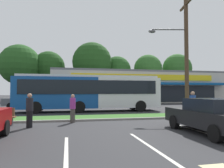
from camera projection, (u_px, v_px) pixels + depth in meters
grass_median at (151, 116)px, 15.01m from camera, size 56.00×2.20×0.12m
curb_lip at (158, 118)px, 13.82m from camera, size 56.00×0.24×0.12m
parking_stripe_0 at (66, 156)px, 5.89m from camera, size 0.12×4.80×0.01m
parking_stripe_1 at (154, 149)px, 6.59m from camera, size 0.12×4.80×0.01m
parking_stripe_2 at (206, 133)px, 9.07m from camera, size 0.12×4.80×0.01m
storefront_building at (135, 87)px, 37.02m from camera, size 28.04×11.71×5.18m
tree_left at (20, 65)px, 40.19m from camera, size 7.67×7.67×10.77m
tree_mid_left at (49, 67)px, 42.57m from camera, size 6.37×6.37×9.94m
tree_mid at (92, 62)px, 44.12m from camera, size 8.18×8.18×12.10m
tree_mid_right at (117, 70)px, 47.01m from camera, size 6.12×6.12×9.68m
tree_right at (148, 69)px, 48.56m from camera, size 6.42×6.42×10.31m
tree_far_right at (177, 69)px, 50.78m from camera, size 6.93×6.93×10.86m
utility_pole at (184, 51)px, 15.90m from camera, size 3.13×2.38×9.00m
city_bus at (89, 92)px, 19.26m from camera, size 12.87×2.68×3.25m
car_1 at (27, 101)px, 22.94m from camera, size 4.71×1.87×1.60m
car_2 at (210, 116)px, 8.95m from camera, size 1.92×4.70×1.49m
car_3 at (91, 100)px, 24.64m from camera, size 4.76×1.97×1.46m
pedestrian_near_bench at (73, 108)px, 12.21m from camera, size 0.33×0.33×1.64m
pedestrian_by_pole at (30, 110)px, 10.48m from camera, size 0.34×0.34×1.70m
pedestrian_mid at (193, 106)px, 12.71m from camera, size 0.36×0.36×1.81m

